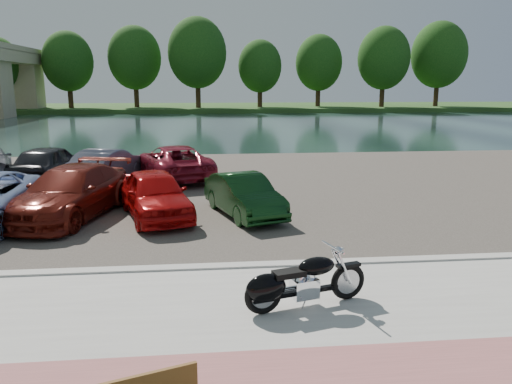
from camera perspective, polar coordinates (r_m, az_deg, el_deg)
The scene contains 14 objects.
ground at distance 9.26m, azimuth 8.12°, elevation -12.99°, with size 200.00×200.00×0.00m, color #595447.
promenade at distance 8.38m, azimuth 9.81°, elevation -15.55°, with size 60.00×6.00×0.10m, color #AAA7A0.
kerb at distance 11.03m, azimuth 5.64°, elevation -8.30°, with size 60.00×0.30×0.14m, color #AAA7A0.
parking_lot at distance 19.63m, azimuth 0.47°, elevation 0.76°, with size 60.00×18.00×0.04m, color #3F3A33.
river at distance 48.32m, azimuth -3.32°, elevation 7.57°, with size 120.00×40.00×0.00m, color #192D2C.
far_bank at distance 80.23m, azimuth -4.35°, elevation 9.62°, with size 120.00×24.00×0.60m, color #214217.
far_trees at distance 74.28m, azimuth -0.83°, elevation 14.99°, with size 70.25×10.68×12.52m.
motorcycle at distance 8.79m, azimuth 4.55°, elevation -10.34°, with size 2.28×0.97×1.05m.
car_3 at distance 15.74m, azimuth -20.43°, elevation -0.06°, with size 2.09×5.14×1.49m, color #62160E.
car_4 at distance 15.04m, azimuth -11.44°, elevation -0.24°, with size 1.66×4.12×1.40m, color #AF0B0B.
car_5 at distance 14.99m, azimuth -1.39°, elevation -0.37°, with size 1.31×3.75×1.24m, color black.
car_8 at distance 21.62m, azimuth -22.57°, elevation 3.01°, with size 1.82×4.52×1.54m, color black.
car_9 at distance 21.05m, azimuth -16.59°, elevation 2.97°, with size 1.45×4.14×1.37m, color slate.
car_10 at distance 20.99m, azimuth -9.33°, elevation 3.38°, with size 2.37×5.14×1.43m, color maroon.
Camera 1 is at (-2.11, -8.12, 3.93)m, focal length 35.00 mm.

